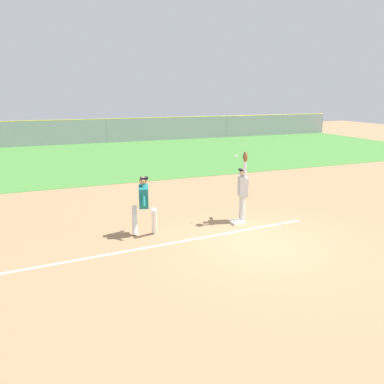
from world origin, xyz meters
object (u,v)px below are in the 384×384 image
fielder (243,187)px  parked_car_green (180,129)px  parked_car_white (108,130)px  parked_car_tan (37,134)px  baseball (236,156)px  first_base (237,222)px  runner (144,202)px

fielder → parked_car_green: 25.54m
parked_car_white → parked_car_tan: bearing=-168.3°
fielder → parked_car_green: (6.86, 24.59, -0.45)m
baseball → parked_car_green: (7.08, 24.49, -1.44)m
fielder → parked_car_tan: (-5.83, 24.65, -0.45)m
first_base → runner: 3.11m
runner → parked_car_green: runner is taller
fielder → parked_car_tan: bearing=-59.1°
fielder → parked_car_white: (0.19, 25.40, -0.45)m
parked_car_tan → parked_car_white: size_ratio=1.01×
fielder → parked_car_green: bearing=-87.9°
first_base → baseball: 2.09m
fielder → runner: (-3.20, 0.00, -0.12)m
first_base → baseball: baseball is taller
fielder → parked_car_green: fielder is taller
parked_car_tan → runner: bearing=-78.4°
fielder → runner: bearing=17.6°
runner → parked_car_green: size_ratio=0.39×
parked_car_tan → parked_car_white: bearing=12.6°
fielder → parked_car_white: fielder is taller
fielder → runner: size_ratio=1.33×
fielder → parked_car_white: 25.40m
parked_car_white → first_base: bearing=-86.4°
parked_car_tan → baseball: bearing=-71.7°
parked_car_green → first_base: bearing=-107.7°
parked_car_white → parked_car_green: 6.72m
first_base → parked_car_green: parked_car_green is taller
first_base → parked_car_tan: 25.40m
runner → baseball: baseball is taller
first_base → runner: runner is taller
runner → parked_car_green: (10.05, 24.59, -0.32)m
fielder → baseball: bearing=-6.7°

